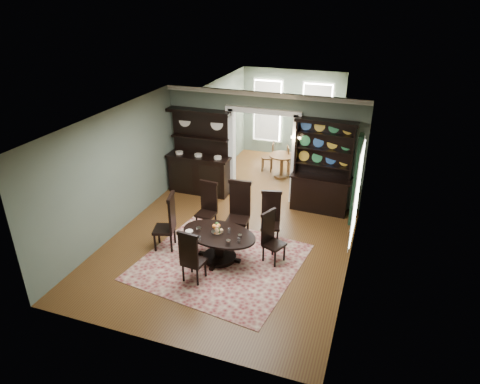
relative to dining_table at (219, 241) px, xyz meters
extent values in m
cube|color=brown|center=(-0.03, 0.36, -0.47)|extent=(5.50, 6.00, 0.01)
cube|color=silver|center=(-0.03, 0.36, 2.54)|extent=(5.50, 6.00, 0.01)
cube|color=slate|center=(-2.78, 0.36, 1.04)|extent=(0.01, 6.00, 3.00)
cube|color=slate|center=(2.72, 0.36, 1.04)|extent=(0.01, 6.00, 3.00)
cube|color=slate|center=(-0.03, -2.64, 1.04)|extent=(5.50, 0.01, 3.00)
cube|color=slate|center=(-1.86, 3.36, 1.04)|extent=(1.85, 0.01, 3.00)
cube|color=slate|center=(1.79, 3.36, 1.04)|extent=(1.85, 0.01, 3.00)
cube|color=slate|center=(-0.03, 3.36, 2.29)|extent=(1.80, 0.01, 0.50)
cube|color=white|center=(-0.03, 3.31, 2.48)|extent=(5.50, 0.10, 0.12)
cube|color=brown|center=(-0.03, 5.11, -0.47)|extent=(3.50, 3.50, 0.01)
cube|color=silver|center=(-0.03, 5.11, 2.54)|extent=(3.50, 3.50, 0.01)
cube|color=slate|center=(-1.78, 5.11, 1.04)|extent=(0.01, 3.50, 3.00)
cube|color=slate|center=(1.72, 5.11, 1.04)|extent=(0.01, 3.50, 3.00)
cube|color=slate|center=(-0.03, 6.86, 1.04)|extent=(3.50, 0.01, 3.00)
cube|color=white|center=(-0.88, 6.81, 1.09)|extent=(1.05, 0.06, 2.20)
cube|color=white|center=(0.82, 6.81, 1.09)|extent=(1.05, 0.06, 2.20)
cube|color=white|center=(-0.93, 3.36, 0.79)|extent=(0.14, 0.25, 2.50)
cube|color=white|center=(0.87, 3.36, 0.79)|extent=(0.14, 0.25, 2.50)
cube|color=white|center=(-0.03, 3.36, 2.04)|extent=(2.08, 0.25, 0.14)
cube|color=white|center=(2.71, 0.96, 1.14)|extent=(0.02, 1.10, 2.00)
cube|color=white|center=(2.69, 0.96, 1.14)|extent=(0.01, 1.22, 2.12)
cube|color=black|center=(2.62, 1.64, 1.14)|extent=(0.10, 0.35, 2.10)
cube|color=#C47934|center=(0.92, 3.28, 1.39)|extent=(0.08, 0.05, 0.18)
sphere|color=#FFD88C|center=(0.82, 3.13, 1.47)|extent=(0.07, 0.07, 0.07)
sphere|color=#FFD88C|center=(1.02, 3.13, 1.47)|extent=(0.07, 0.07, 0.07)
cube|color=maroon|center=(0.07, -0.11, -0.46)|extent=(3.64, 3.50, 0.01)
ellipsoid|color=black|center=(0.00, 0.00, 0.18)|extent=(1.81, 1.27, 0.04)
cylinder|color=black|center=(0.00, 0.00, 0.15)|extent=(1.75, 1.75, 0.03)
cylinder|color=black|center=(0.00, 0.00, -0.13)|extent=(0.21, 0.21, 0.58)
cylinder|color=black|center=(0.00, 0.00, -0.42)|extent=(0.74, 0.74, 0.09)
cylinder|color=silver|center=(-0.03, -0.01, 0.22)|extent=(0.26, 0.26, 0.05)
cube|color=black|center=(-0.77, 1.07, -0.02)|extent=(0.46, 0.45, 0.06)
cube|color=black|center=(-0.76, 1.26, 0.36)|extent=(0.44, 0.07, 0.75)
cube|color=black|center=(-0.76, 1.26, 0.74)|extent=(0.48, 0.09, 0.08)
cylinder|color=black|center=(-0.95, 0.90, -0.24)|extent=(0.05, 0.05, 0.44)
cylinder|color=black|center=(-0.61, 0.88, -0.24)|extent=(0.05, 0.05, 0.44)
cylinder|color=black|center=(-0.93, 1.25, -0.24)|extent=(0.05, 0.05, 0.44)
cylinder|color=black|center=(-0.59, 1.23, -0.24)|extent=(0.05, 0.05, 0.44)
cube|color=black|center=(0.09, 0.96, 0.04)|extent=(0.54, 0.52, 0.07)
cube|color=black|center=(0.07, 1.18, 0.48)|extent=(0.51, 0.10, 0.85)
cube|color=black|center=(0.07, 1.18, 0.91)|extent=(0.55, 0.12, 0.09)
cylinder|color=black|center=(-0.09, 0.75, -0.21)|extent=(0.05, 0.05, 0.50)
cylinder|color=black|center=(0.30, 0.78, -0.21)|extent=(0.05, 0.05, 0.50)
cylinder|color=black|center=(-0.12, 1.14, -0.21)|extent=(0.05, 0.05, 0.50)
cylinder|color=black|center=(0.27, 1.17, -0.21)|extent=(0.05, 0.05, 0.50)
cube|color=black|center=(0.87, 1.04, -0.02)|extent=(0.53, 0.52, 0.06)
cube|color=black|center=(0.82, 1.23, 0.37)|extent=(0.44, 0.15, 0.75)
cube|color=black|center=(0.82, 1.23, 0.75)|extent=(0.48, 0.18, 0.08)
cylinder|color=black|center=(0.74, 0.83, -0.24)|extent=(0.05, 0.05, 0.44)
cylinder|color=black|center=(1.08, 0.91, -0.24)|extent=(0.05, 0.05, 0.44)
cylinder|color=black|center=(0.66, 1.17, -0.24)|extent=(0.05, 0.05, 0.44)
cylinder|color=black|center=(0.99, 1.25, -0.24)|extent=(0.05, 0.05, 0.44)
cube|color=black|center=(-1.35, 0.03, 0.02)|extent=(0.57, 0.58, 0.06)
cube|color=black|center=(-1.15, 0.08, 0.43)|extent=(0.18, 0.48, 0.81)
cube|color=black|center=(-1.15, 0.08, 0.85)|extent=(0.21, 0.52, 0.08)
cylinder|color=black|center=(-1.58, 0.16, -0.22)|extent=(0.05, 0.05, 0.48)
cylinder|color=black|center=(-1.48, -0.21, -0.22)|extent=(0.05, 0.05, 0.48)
cylinder|color=black|center=(-1.22, 0.26, -0.22)|extent=(0.05, 0.05, 0.48)
cylinder|color=black|center=(-1.12, -0.10, -0.22)|extent=(0.05, 0.05, 0.48)
cube|color=black|center=(1.15, 0.32, -0.05)|extent=(0.53, 0.54, 0.05)
cube|color=black|center=(0.99, 0.40, 0.32)|extent=(0.21, 0.40, 0.71)
cube|color=black|center=(0.99, 0.40, 0.68)|extent=(0.24, 0.44, 0.07)
cylinder|color=black|center=(1.24, 0.11, -0.25)|extent=(0.05, 0.05, 0.42)
cylinder|color=black|center=(1.37, 0.41, -0.25)|extent=(0.05, 0.05, 0.42)
cylinder|color=black|center=(0.94, 0.24, -0.25)|extent=(0.05, 0.05, 0.42)
cylinder|color=black|center=(1.07, 0.54, -0.25)|extent=(0.05, 0.05, 0.42)
cube|color=black|center=(-0.21, -0.84, -0.04)|extent=(0.46, 0.44, 0.06)
cube|color=black|center=(-0.23, -1.02, 0.33)|extent=(0.43, 0.08, 0.72)
cube|color=black|center=(-0.23, -1.02, 0.70)|extent=(0.46, 0.11, 0.07)
cylinder|color=black|center=(-0.03, -0.69, -0.25)|extent=(0.05, 0.05, 0.42)
cylinder|color=black|center=(-0.36, -0.66, -0.25)|extent=(0.05, 0.05, 0.42)
cylinder|color=black|center=(-0.06, -1.02, -0.25)|extent=(0.05, 0.05, 0.42)
cylinder|color=black|center=(-0.39, -0.99, -0.25)|extent=(0.05, 0.05, 0.42)
cube|color=black|center=(-1.81, 3.04, 0.08)|extent=(1.73, 0.61, 1.08)
cube|color=black|center=(-1.81, 3.04, 0.64)|extent=(1.84, 0.66, 0.05)
cube|color=black|center=(-1.81, 3.27, 1.29)|extent=(1.73, 0.10, 1.28)
cube|color=black|center=(-1.81, 3.17, 1.16)|extent=(1.68, 0.32, 0.04)
cube|color=black|center=(-1.81, 3.15, 1.92)|extent=(1.84, 0.39, 0.09)
cube|color=black|center=(1.67, 3.05, 0.01)|extent=(1.50, 0.59, 0.95)
cube|color=black|center=(1.67, 3.05, 0.50)|extent=(1.61, 0.65, 0.04)
cube|color=black|center=(1.67, 3.26, 1.22)|extent=(1.48, 0.13, 1.43)
cube|color=black|center=(0.95, 3.15, 1.22)|extent=(0.06, 0.28, 1.48)
cube|color=black|center=(2.39, 3.15, 1.22)|extent=(0.06, 0.28, 1.48)
cube|color=black|center=(1.67, 3.13, 1.96)|extent=(1.59, 0.41, 0.08)
cube|color=black|center=(1.67, 3.15, 0.80)|extent=(1.49, 0.34, 0.03)
cube|color=black|center=(1.67, 3.15, 1.22)|extent=(1.49, 0.34, 0.03)
cube|color=black|center=(1.67, 3.15, 1.65)|extent=(1.49, 0.34, 0.03)
cylinder|color=#4F3216|center=(0.16, 4.87, 0.26)|extent=(0.80, 0.80, 0.04)
cylinder|color=#4F3216|center=(0.16, 4.87, -0.09)|extent=(0.10, 0.10, 0.70)
cylinder|color=#4F3216|center=(0.16, 4.87, -0.43)|extent=(0.44, 0.44, 0.06)
cylinder|color=#4F3216|center=(-0.41, 5.23, -0.01)|extent=(0.40, 0.40, 0.04)
cube|color=#4F3216|center=(-0.23, 5.25, 0.24)|extent=(0.08, 0.36, 0.50)
cylinder|color=#4F3216|center=(-0.57, 5.35, -0.24)|extent=(0.04, 0.04, 0.45)
cylinder|color=#4F3216|center=(-0.53, 5.07, -0.24)|extent=(0.04, 0.04, 0.45)
cylinder|color=#4F3216|center=(-0.29, 5.38, -0.24)|extent=(0.04, 0.04, 0.45)
cylinder|color=#4F3216|center=(-0.26, 5.11, -0.24)|extent=(0.04, 0.04, 0.45)
cylinder|color=#4F3216|center=(0.45, 5.20, -0.02)|extent=(0.39, 0.39, 0.04)
cube|color=#4F3216|center=(0.28, 5.13, 0.23)|extent=(0.15, 0.34, 0.49)
cylinder|color=#4F3216|center=(0.63, 5.11, -0.24)|extent=(0.04, 0.04, 0.44)
cylinder|color=#4F3216|center=(0.53, 5.37, -0.24)|extent=(0.04, 0.04, 0.44)
cylinder|color=#4F3216|center=(0.37, 5.02, -0.24)|extent=(0.04, 0.04, 0.44)
cylinder|color=#4F3216|center=(0.27, 5.28, -0.24)|extent=(0.04, 0.04, 0.44)
camera|label=1|loc=(3.04, -7.30, 4.99)|focal=32.00mm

